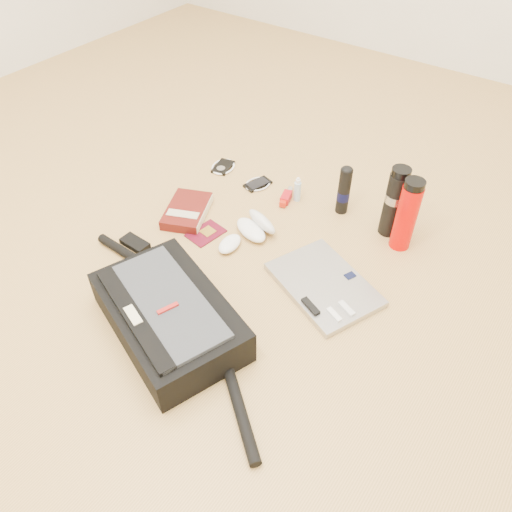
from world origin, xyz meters
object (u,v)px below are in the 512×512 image
laptop (324,285)px  thermos_black (394,202)px  thermos_red (407,215)px  messenger_bag (168,315)px  book (187,211)px

laptop → thermos_black: bearing=105.6°
thermos_red → thermos_black: bearing=145.8°
messenger_bag → thermos_red: size_ratio=3.39×
book → thermos_red: bearing=0.1°
laptop → thermos_red: thermos_red is taller
thermos_red → messenger_bag: bearing=-118.3°
messenger_bag → thermos_red: thermos_red is taller
messenger_bag → laptop: messenger_bag is taller
book → thermos_red: size_ratio=0.93×
laptop → thermos_black: thermos_black is taller
thermos_red → book: bearing=-156.6°
laptop → book: (-0.61, 0.02, 0.01)m
messenger_bag → laptop: bearing=75.1°
messenger_bag → book: size_ratio=3.65×
messenger_bag → thermos_red: bearing=81.8°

